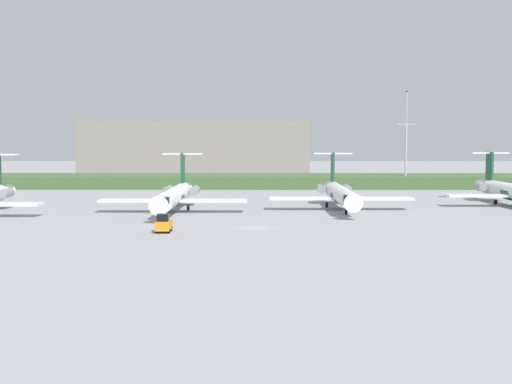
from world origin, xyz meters
name	(u,v)px	position (x,y,z in m)	size (l,w,h in m)	color
ground_plane	(256,205)	(0.00, 30.00, 0.00)	(500.00, 500.00, 0.00)	#939399
grass_berm	(258,181)	(0.00, 73.70, 1.43)	(320.00, 20.00, 2.85)	#426033
regional_jet_third	(175,195)	(-12.74, 19.12, 2.54)	(22.81, 31.00, 9.00)	white
regional_jet_fourth	(340,193)	(13.57, 23.06, 2.54)	(22.81, 31.00, 9.00)	white
regional_jet_fifth	(511,191)	(43.44, 28.53, 2.54)	(22.81, 31.00, 9.00)	white
antenna_mast	(406,148)	(34.92, 70.24, 9.53)	(4.40, 0.50, 22.96)	#B2B2B7
distant_hangar	(198,150)	(-18.24, 110.26, 8.29)	(64.93, 29.18, 16.59)	gray
baggage_tug	(164,224)	(-10.93, -3.89, 1.00)	(1.72, 3.20, 2.30)	orange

